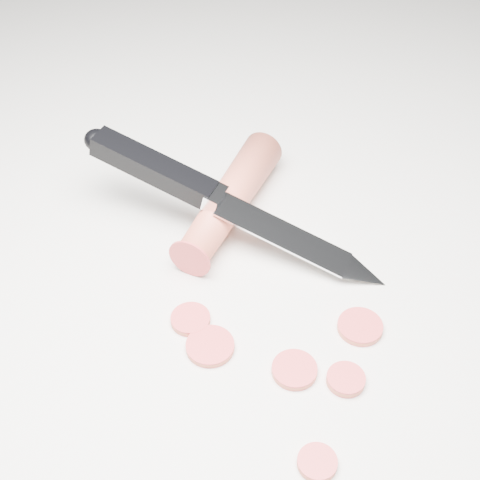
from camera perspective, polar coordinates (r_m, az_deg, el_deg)
ground at (r=0.57m, az=-0.25°, el=-6.16°), size 2.40×2.40×0.00m
carrot at (r=0.63m, az=-0.86°, el=3.52°), size 0.16×0.13×0.04m
carrot_slice_0 at (r=0.56m, az=10.21°, el=-7.28°), size 0.04×0.04×0.01m
carrot_slice_1 at (r=0.49m, az=6.61°, el=-18.33°), size 0.03×0.03×0.01m
carrot_slice_2 at (r=0.53m, az=9.02°, el=-11.66°), size 0.03×0.03×0.01m
carrot_slice_3 at (r=0.54m, az=-2.57°, el=-9.03°), size 0.04×0.04×0.01m
carrot_slice_4 at (r=0.56m, az=-4.24°, el=-6.75°), size 0.03×0.03×0.01m
carrot_slice_5 at (r=0.53m, az=4.67°, el=-10.97°), size 0.04×0.04×0.01m
kitchen_knife at (r=0.60m, az=-0.70°, el=3.19°), size 0.20×0.27×0.08m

